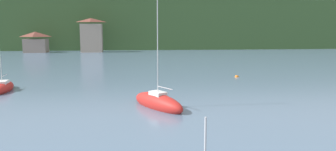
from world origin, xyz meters
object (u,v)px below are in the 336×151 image
at_px(shore_building_westcentral, 92,36).
at_px(sailboat_mid_9, 158,103).
at_px(shore_building_west, 36,42).
at_px(mooring_buoy_near, 237,77).
at_px(sailboat_far_6, 2,88).

bearing_deg(shore_building_westcentral, sailboat_mid_9, -77.63).
relative_size(shore_building_west, sailboat_mid_9, 0.63).
bearing_deg(shore_building_westcentral, shore_building_west, 178.41).
bearing_deg(shore_building_west, mooring_buoy_near, -49.63).
distance_m(shore_building_westcentral, sailboat_mid_9, 67.62).
xyz_separation_m(shore_building_west, mooring_buoy_near, (42.21, -49.64, -2.81)).
relative_size(sailboat_far_6, mooring_buoy_near, 15.50).
height_order(shore_building_west, shore_building_westcentral, shore_building_westcentral).
height_order(sailboat_far_6, sailboat_mid_9, sailboat_mid_9).
relative_size(shore_building_west, sailboat_far_6, 0.75).
xyz_separation_m(sailboat_far_6, mooring_buoy_near, (29.15, 7.51, -0.35)).
height_order(shore_building_westcentral, sailboat_mid_9, sailboat_mid_9).
height_order(shore_building_westcentral, sailboat_far_6, shore_building_westcentral).
bearing_deg(mooring_buoy_near, shore_building_westcentral, 118.56).
bearing_deg(sailboat_mid_9, mooring_buoy_near, -68.97).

